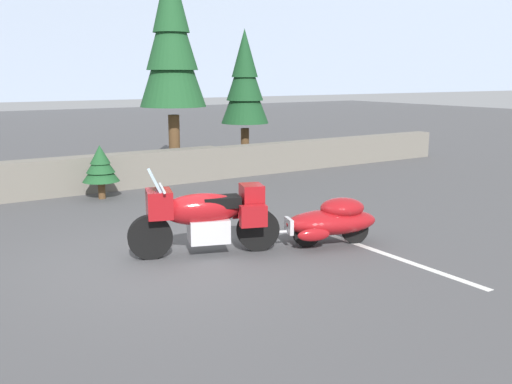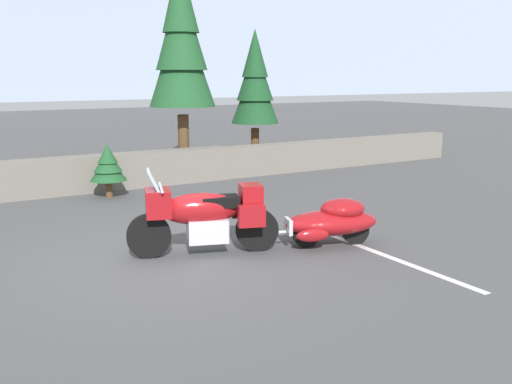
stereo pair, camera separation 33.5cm
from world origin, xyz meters
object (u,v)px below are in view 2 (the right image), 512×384
at_px(pine_tree_tall, 181,40).
at_px(pine_tree_secondary, 255,82).
at_px(car_shaped_trailer, 332,221).
at_px(touring_motorcycle, 203,214).

relative_size(pine_tree_tall, pine_tree_secondary, 1.43).
xyz_separation_m(pine_tree_tall, pine_tree_secondary, (2.43, 0.32, -1.08)).
xyz_separation_m(car_shaped_trailer, pine_tree_tall, (0.67, 7.26, 3.16)).
xyz_separation_m(touring_motorcycle, pine_tree_tall, (2.62, 6.61, 2.95)).
bearing_deg(touring_motorcycle, pine_tree_secondary, 53.95).
height_order(pine_tree_tall, pine_tree_secondary, pine_tree_tall).
xyz_separation_m(car_shaped_trailer, pine_tree_secondary, (3.10, 7.58, 2.08)).
xyz_separation_m(touring_motorcycle, car_shaped_trailer, (1.95, -0.65, -0.21)).
distance_m(car_shaped_trailer, pine_tree_tall, 7.95).
bearing_deg(pine_tree_secondary, pine_tree_tall, -172.42).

